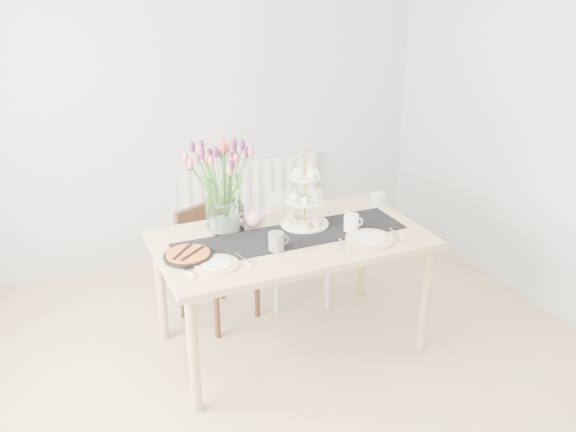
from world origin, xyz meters
name	(u,v)px	position (x,y,z in m)	size (l,w,h in m)	color
room_shell	(313,190)	(0.00, 0.00, 1.30)	(4.50, 4.50, 4.50)	tan
radiator	(251,195)	(0.50, 2.19, 0.45)	(1.20, 0.08, 0.60)	white
dining_table	(291,248)	(0.20, 0.68, 0.67)	(1.60, 0.90, 0.75)	tan
chair_brown	(211,255)	(-0.15, 1.23, 0.45)	(0.51, 0.51, 0.78)	#362013
chair_white	(297,238)	(0.51, 1.26, 0.44)	(0.48, 0.48, 0.76)	silver
table_runner	(291,236)	(0.20, 0.68, 0.75)	(1.40, 0.35, 0.01)	black
tulip_vase	(223,172)	(-0.13, 0.94, 1.12)	(0.67, 0.67, 0.57)	silver
cake_stand	(305,207)	(0.34, 0.79, 0.88)	(0.30, 0.30, 0.44)	gold
teapot	(253,217)	(0.04, 0.90, 0.82)	(0.22, 0.18, 0.15)	silver
cream_jug	(378,199)	(0.93, 0.90, 0.79)	(0.09, 0.09, 0.09)	silver
tart_tin	(188,256)	(-0.44, 0.64, 0.77)	(0.27, 0.27, 0.03)	black
mug_grey	(276,242)	(0.04, 0.54, 0.80)	(0.09, 0.09, 0.11)	slate
mug_white	(351,223)	(0.56, 0.60, 0.80)	(0.09, 0.09, 0.11)	white
plate_left	(217,265)	(-0.33, 0.49, 0.76)	(0.24, 0.24, 0.01)	silver
plate_right	(369,239)	(0.59, 0.44, 0.76)	(0.29, 0.29, 0.01)	silver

